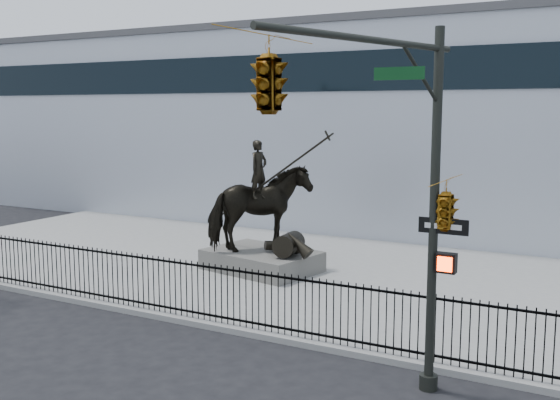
% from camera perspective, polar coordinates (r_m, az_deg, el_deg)
% --- Properties ---
extents(ground, '(120.00, 120.00, 0.00)m').
position_cam_1_polar(ground, '(16.74, -11.64, -11.38)').
color(ground, black).
rests_on(ground, ground).
extents(plaza, '(30.00, 12.00, 0.15)m').
position_cam_1_polar(plaza, '(22.28, 0.09, -6.12)').
color(plaza, gray).
rests_on(plaza, ground).
extents(building, '(44.00, 14.00, 9.00)m').
position_cam_1_polar(building, '(33.63, 10.77, 6.13)').
color(building, silver).
rests_on(building, ground).
extents(picket_fence, '(22.10, 0.10, 1.50)m').
position_cam_1_polar(picket_fence, '(17.40, -9.05, -7.46)').
color(picket_fence, black).
rests_on(picket_fence, plaza).
extents(statue_plinth, '(3.96, 3.09, 0.67)m').
position_cam_1_polar(statue_plinth, '(21.89, -1.61, -5.29)').
color(statue_plinth, '#56544E').
rests_on(statue_plinth, plaza).
extents(equestrian_statue, '(4.48, 3.22, 3.86)m').
position_cam_1_polar(equestrian_statue, '(21.52, -1.49, -0.83)').
color(equestrian_statue, black).
rests_on(equestrian_statue, statue_plinth).
extents(traffic_signal_right, '(2.17, 6.86, 7.00)m').
position_cam_1_polar(traffic_signal_right, '(10.73, 7.58, 4.42)').
color(traffic_signal_right, black).
rests_on(traffic_signal_right, ground).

